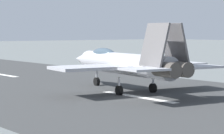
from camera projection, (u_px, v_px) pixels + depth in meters
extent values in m
plane|color=slate|center=(139.00, 97.00, 35.54)|extent=(400.00, 400.00, 0.00)
cube|color=#363738|center=(139.00, 97.00, 35.54)|extent=(240.00, 26.00, 0.02)
cube|color=white|center=(138.00, 97.00, 35.62)|extent=(8.00, 0.70, 0.00)
cube|color=white|center=(1.00, 74.00, 54.35)|extent=(8.00, 0.70, 0.00)
cylinder|color=#A9ABB4|center=(124.00, 64.00, 38.85)|extent=(12.67, 3.50, 1.77)
cone|color=#A9ABB4|center=(82.00, 59.00, 45.51)|extent=(3.08, 1.89, 1.50)
ellipsoid|color=#3F5160|center=(103.00, 54.00, 41.85)|extent=(3.72, 1.59, 1.10)
cylinder|color=#47423D|center=(166.00, 70.00, 33.03)|extent=(2.33, 1.40, 1.10)
cylinder|color=#47423D|center=(179.00, 69.00, 33.58)|extent=(2.33, 1.40, 1.10)
cube|color=#A9ABB4|center=(90.00, 68.00, 36.13)|extent=(4.16, 6.09, 0.24)
cube|color=#A9ABB4|center=(168.00, 64.00, 39.86)|extent=(4.16, 6.09, 0.24)
cube|color=#A9ABB4|center=(144.00, 69.00, 32.09)|extent=(2.77, 3.11, 0.16)
cube|color=#A9ABB4|center=(199.00, 67.00, 34.50)|extent=(2.77, 3.11, 0.16)
cube|color=#5F5C5E|center=(154.00, 45.00, 33.56)|extent=(2.71, 1.30, 3.14)
cube|color=#5F5C5E|center=(174.00, 45.00, 34.46)|extent=(2.71, 1.30, 3.14)
cylinder|color=silver|center=(97.00, 78.00, 43.13)|extent=(0.18, 0.18, 1.40)
cylinder|color=black|center=(97.00, 82.00, 43.15)|extent=(0.79, 0.40, 0.76)
cylinder|color=silver|center=(119.00, 86.00, 36.62)|extent=(0.18, 0.18, 1.40)
cylinder|color=black|center=(119.00, 90.00, 36.64)|extent=(0.79, 0.40, 0.76)
cylinder|color=silver|center=(153.00, 84.00, 38.22)|extent=(0.18, 0.18, 1.40)
cylinder|color=black|center=(153.00, 88.00, 38.24)|extent=(0.79, 0.40, 0.76)
cube|color=#1E2338|center=(140.00, 71.00, 53.75)|extent=(0.24, 0.36, 0.83)
cube|color=orange|center=(140.00, 66.00, 53.71)|extent=(0.52, 0.49, 0.56)
sphere|color=tan|center=(140.00, 62.00, 53.68)|extent=(0.22, 0.22, 0.22)
cylinder|color=orange|center=(142.00, 66.00, 53.63)|extent=(0.10, 0.10, 0.53)
cylinder|color=orange|center=(137.00, 66.00, 53.79)|extent=(0.10, 0.10, 0.53)
cone|color=orange|center=(166.00, 74.00, 51.72)|extent=(0.44, 0.44, 0.55)
cone|color=orange|center=(84.00, 66.00, 64.01)|extent=(0.44, 0.44, 0.55)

